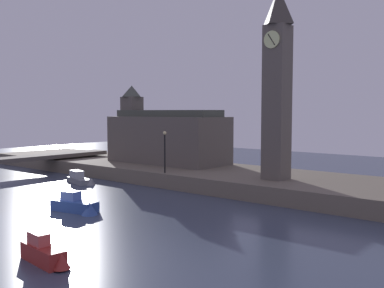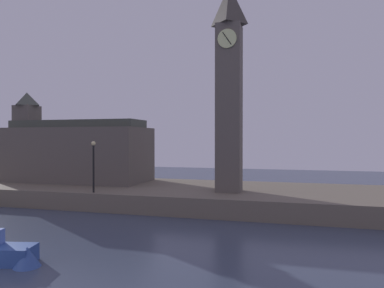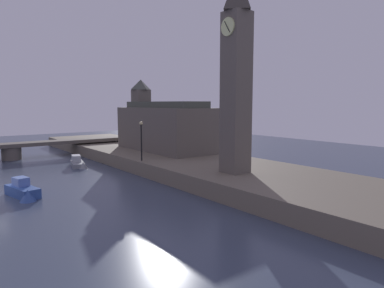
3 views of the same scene
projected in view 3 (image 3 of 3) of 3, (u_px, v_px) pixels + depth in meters
name	position (u px, v px, depth m)	size (l,w,h in m)	color
far_embankment	(190.00, 164.00, 39.95)	(70.00, 12.00, 1.50)	#6B6051
clock_tower	(236.00, 71.00, 30.49)	(2.23, 2.28, 17.33)	#5B544C
parliament_hall	(163.00, 126.00, 46.67)	(14.90, 6.49, 9.54)	#5B544C
bridge_span	(10.00, 148.00, 47.59)	(2.78, 29.27, 2.24)	#5B544C
streetlamp	(141.00, 137.00, 37.55)	(0.36, 0.36, 4.23)	black
boat_tour_blue	(23.00, 191.00, 28.71)	(4.62, 2.16, 1.55)	#2D4C93
boat_cruiser_grey	(79.00, 163.00, 42.47)	(4.76, 2.26, 1.51)	gray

